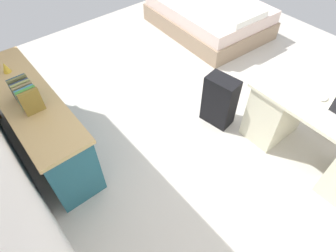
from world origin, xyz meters
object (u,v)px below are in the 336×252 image
(credenza, at_px, (39,123))
(figurine_small, at_px, (5,68))
(suitcase_black, at_px, (220,101))
(desk, at_px, (317,134))
(bed, at_px, (209,16))
(computer_mouse, at_px, (324,98))

(credenza, bearing_deg, figurine_small, 0.19)
(suitcase_black, xyz_separation_m, figurine_small, (1.41, 1.76, 0.50))
(desk, distance_m, figurine_small, 3.23)
(bed, height_order, figurine_small, figurine_small)
(computer_mouse, bearing_deg, bed, -22.45)
(computer_mouse, bearing_deg, figurine_small, 44.06)
(desk, height_order, suitcase_black, desk)
(desk, xyz_separation_m, suitcase_black, (1.01, 0.34, -0.07))
(bed, xyz_separation_m, suitcase_black, (-1.63, 1.48, 0.07))
(credenza, bearing_deg, desk, -132.77)
(credenza, height_order, figurine_small, figurine_small)
(credenza, xyz_separation_m, bed, (0.69, -3.24, -0.14))
(bed, relative_size, figurine_small, 17.90)
(desk, xyz_separation_m, credenza, (1.94, 2.10, -0.01))
(credenza, relative_size, computer_mouse, 18.00)
(credenza, distance_m, suitcase_black, 1.99)
(bed, xyz_separation_m, figurine_small, (-0.22, 3.24, 0.57))
(credenza, height_order, suitcase_black, credenza)
(suitcase_black, bearing_deg, figurine_small, 42.34)
(bed, distance_m, suitcase_black, 2.20)
(credenza, bearing_deg, computer_mouse, -130.34)
(desk, distance_m, bed, 2.87)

